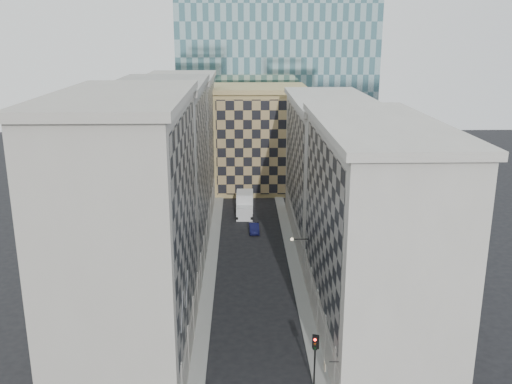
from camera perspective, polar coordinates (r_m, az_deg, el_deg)
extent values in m
cube|color=#999993|center=(71.01, -4.59, -7.72)|extent=(1.50, 100.00, 0.15)
cube|color=#999993|center=(71.21, 3.95, -7.64)|extent=(1.50, 100.00, 0.15)
cube|color=#A59F95|center=(49.94, -12.61, -4.37)|extent=(10.00, 22.00, 23.00)
cube|color=gray|center=(48.73, -7.07, -2.74)|extent=(0.25, 19.36, 18.00)
cube|color=#A59F95|center=(53.47, -6.73, -14.39)|extent=(0.45, 21.12, 3.20)
cube|color=#A59F95|center=(47.24, -13.48, 9.24)|extent=(10.80, 22.80, 0.70)
cylinder|color=#A59F95|center=(50.82, -7.21, -15.37)|extent=(0.90, 0.90, 4.40)
cylinder|color=#A59F95|center=(55.58, -6.66, -12.43)|extent=(0.90, 0.90, 4.40)
cylinder|color=#A59F95|center=(60.45, -6.21, -9.96)|extent=(0.90, 0.90, 4.40)
cube|color=gray|center=(70.83, -9.31, 1.41)|extent=(10.00, 22.00, 22.00)
cube|color=gray|center=(69.97, -5.40, 2.64)|extent=(0.25, 19.36, 17.00)
cube|color=gray|center=(73.24, -5.24, -5.68)|extent=(0.45, 21.12, 3.20)
cube|color=gray|center=(68.91, -9.74, 10.59)|extent=(10.80, 22.80, 0.70)
cylinder|color=gray|center=(65.43, -5.84, -7.86)|extent=(0.90, 0.90, 4.40)
cylinder|color=gray|center=(70.48, -5.52, -6.05)|extent=(0.90, 0.90, 4.40)
cylinder|color=gray|center=(75.60, -5.24, -4.49)|extent=(0.90, 0.90, 4.40)
cylinder|color=gray|center=(80.77, -5.00, -3.13)|extent=(0.90, 0.90, 4.40)
cube|color=#A59F95|center=(92.24, -7.53, 4.54)|extent=(10.00, 22.00, 21.00)
cube|color=gray|center=(91.58, -4.51, 5.50)|extent=(0.25, 19.36, 16.00)
cube|color=#A59F95|center=(94.01, -4.42, -0.74)|extent=(0.45, 21.12, 3.20)
cube|color=#A59F95|center=(90.75, -7.78, 11.27)|extent=(10.80, 22.80, 0.70)
cylinder|color=#A59F95|center=(85.98, -4.79, -1.94)|extent=(0.90, 0.90, 4.40)
cylinder|color=#A59F95|center=(91.22, -4.61, -0.88)|extent=(0.90, 0.90, 4.40)
cylinder|color=#A59F95|center=(96.49, -4.44, 0.07)|extent=(0.90, 0.90, 4.40)
cylinder|color=#A59F95|center=(101.79, -4.29, 0.91)|extent=(0.90, 0.90, 4.40)
cube|color=#B0ABA1|center=(54.68, 11.65, -4.18)|extent=(10.00, 26.00, 20.00)
cube|color=gray|center=(53.29, 6.62, -2.78)|extent=(0.25, 22.88, 15.00)
cube|color=#B0ABA1|center=(57.24, 6.38, -12.21)|extent=(0.45, 24.96, 3.20)
cube|color=#B0ABA1|center=(52.10, 12.29, 6.57)|extent=(10.80, 26.80, 0.70)
cylinder|color=#B0ABA1|center=(48.12, 8.32, -17.39)|extent=(0.90, 0.90, 4.40)
cylinder|color=#B0ABA1|center=(52.48, 7.35, -14.29)|extent=(0.90, 0.90, 4.40)
cylinder|color=#B0ABA1|center=(56.98, 6.55, -11.67)|extent=(0.90, 0.90, 4.40)
cylinder|color=#B0ABA1|center=(61.59, 5.88, -9.44)|extent=(0.90, 0.90, 4.40)
cylinder|color=#B0ABA1|center=(66.28, 5.32, -7.52)|extent=(0.90, 0.90, 4.40)
cube|color=#B0ABA1|center=(80.22, 7.38, 2.10)|extent=(10.00, 28.00, 19.00)
cube|color=gray|center=(79.27, 3.92, 3.14)|extent=(0.25, 24.64, 14.00)
cube|color=#B0ABA1|center=(81.87, 3.85, -3.29)|extent=(0.45, 26.88, 3.20)
cube|color=#B0ABA1|center=(78.47, 7.63, 9.10)|extent=(10.80, 28.80, 0.70)
cube|color=tan|center=(104.84, 0.33, 5.21)|extent=(16.00, 14.00, 18.00)
cube|color=tan|center=(97.87, 0.46, 4.44)|extent=(15.20, 0.25, 16.50)
cube|color=tan|center=(103.50, 0.34, 10.33)|extent=(16.80, 14.80, 0.80)
cube|color=#2A2521|center=(117.86, -0.87, 8.86)|extent=(6.00, 6.00, 28.00)
cube|color=#2A2521|center=(116.96, -0.90, 16.03)|extent=(7.00, 7.00, 1.40)
cylinder|color=gray|center=(44.25, -7.41, -11.81)|extent=(0.10, 2.33, 2.33)
cylinder|color=gray|center=(47.81, -6.94, -9.58)|extent=(0.10, 2.33, 2.33)
cylinder|color=black|center=(63.36, 4.43, -4.72)|extent=(1.80, 0.08, 0.08)
sphere|color=#FFE5B2|center=(63.27, 3.62, -4.74)|extent=(0.36, 0.36, 0.36)
cylinder|color=black|center=(49.17, 5.87, -17.03)|extent=(0.15, 0.15, 3.33)
cube|color=black|center=(48.00, 5.95, -14.78)|extent=(0.42, 0.38, 1.14)
cube|color=black|center=(48.16, 5.98, -14.67)|extent=(0.56, 0.20, 1.30)
sphere|color=#FF0C07|center=(47.66, 5.93, -14.49)|extent=(0.21, 0.21, 0.21)
sphere|color=#331E05|center=(47.86, 5.91, -14.88)|extent=(0.21, 0.21, 0.21)
sphere|color=black|center=(48.05, 5.90, -15.28)|extent=(0.21, 0.21, 0.21)
cube|color=white|center=(88.90, -1.16, -2.07)|extent=(2.57, 2.79, 2.04)
cube|color=white|center=(91.50, -1.12, -1.06)|extent=(2.72, 4.16, 3.52)
cylinder|color=black|center=(88.23, -1.91, -2.57)|extent=(0.37, 1.03, 1.02)
cylinder|color=black|center=(88.18, -0.43, -2.57)|extent=(0.37, 1.03, 1.02)
cylinder|color=black|center=(93.20, -1.80, -1.55)|extent=(0.37, 1.03, 1.02)
cylinder|color=black|center=(93.15, -0.41, -1.55)|extent=(0.37, 1.03, 1.02)
imported|color=#0F1139|center=(83.19, -0.19, -3.61)|extent=(1.51, 4.09, 1.34)
cylinder|color=black|center=(45.62, 7.80, -16.47)|extent=(0.72, 0.06, 0.06)
cube|color=tan|center=(45.71, 6.88, -16.90)|extent=(0.06, 0.63, 0.63)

